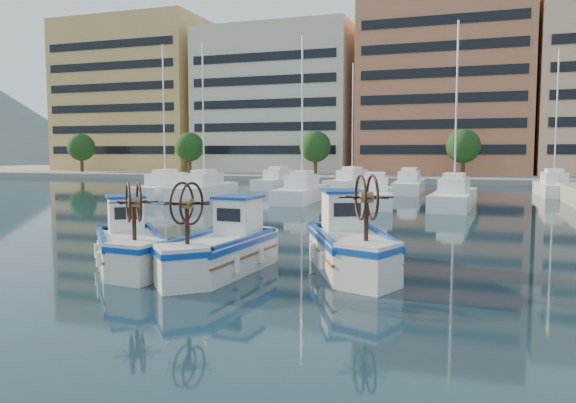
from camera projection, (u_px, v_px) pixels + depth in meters
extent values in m
plane|color=#17303C|center=(267.00, 268.00, 16.70)|extent=(300.00, 300.00, 0.00)
cube|color=gray|center=(436.00, 175.00, 79.82)|extent=(180.00, 40.00, 0.60)
cube|color=#E3AD61|center=(137.00, 97.00, 92.36)|extent=(24.00, 14.00, 24.00)
cube|color=black|center=(110.00, 92.00, 85.76)|extent=(22.08, 0.12, 21.60)
cube|color=beige|center=(279.00, 101.00, 84.42)|extent=(23.00, 14.00, 21.00)
cube|color=black|center=(262.00, 97.00, 77.82)|extent=(21.16, 0.12, 18.90)
cube|color=#C9734E|center=(444.00, 81.00, 76.49)|extent=(22.00, 14.00, 25.00)
cube|color=black|center=(441.00, 75.00, 69.90)|extent=(20.24, 0.12, 22.50)
cylinder|color=#3F2B19|center=(82.00, 166.00, 83.13)|extent=(0.50, 0.50, 3.00)
sphere|color=#204C1B|center=(81.00, 147.00, 82.90)|extent=(4.00, 4.00, 4.00)
cylinder|color=#3F2B19|center=(190.00, 167.00, 77.32)|extent=(0.50, 0.50, 3.00)
sphere|color=#204C1B|center=(189.00, 147.00, 77.09)|extent=(4.00, 4.00, 4.00)
cylinder|color=#3F2B19|center=(315.00, 168.00, 71.51)|extent=(0.50, 0.50, 3.00)
sphere|color=#204C1B|center=(315.00, 146.00, 71.27)|extent=(4.00, 4.00, 4.00)
cylinder|color=#3F2B19|center=(463.00, 169.00, 65.70)|extent=(0.50, 0.50, 3.00)
sphere|color=#204C1B|center=(463.00, 146.00, 65.46)|extent=(4.00, 4.00, 4.00)
cube|color=white|center=(165.00, 191.00, 42.98)|extent=(3.15, 8.51, 1.00)
cylinder|color=silver|center=(164.00, 119.00, 42.50)|extent=(0.12, 0.12, 11.00)
cube|color=white|center=(204.00, 191.00, 42.43)|extent=(2.89, 9.21, 1.00)
cylinder|color=silver|center=(203.00, 118.00, 41.95)|extent=(0.12, 0.12, 11.00)
cube|color=white|center=(302.00, 194.00, 39.66)|extent=(2.73, 8.96, 1.00)
cylinder|color=silver|center=(302.00, 116.00, 39.18)|extent=(0.12, 0.12, 11.00)
cube|color=white|center=(375.00, 198.00, 36.57)|extent=(3.50, 9.04, 1.00)
cube|color=white|center=(454.00, 199.00, 35.25)|extent=(2.65, 9.42, 1.00)
cylinder|color=silver|center=(456.00, 111.00, 34.77)|extent=(0.12, 0.12, 11.00)
cube|color=white|center=(278.00, 184.00, 53.13)|extent=(2.65, 7.76, 1.00)
cube|color=white|center=(352.00, 184.00, 51.80)|extent=(3.51, 8.77, 1.00)
cylinder|color=silver|center=(353.00, 124.00, 51.32)|extent=(0.12, 0.12, 11.00)
cube|color=white|center=(409.00, 187.00, 47.95)|extent=(2.57, 9.25, 1.00)
cube|color=white|center=(553.00, 189.00, 44.67)|extent=(2.43, 8.16, 1.00)
cylinder|color=silver|center=(556.00, 120.00, 44.19)|extent=(0.12, 0.12, 11.00)
cube|color=silver|center=(130.00, 251.00, 16.75)|extent=(3.79, 4.08, 0.98)
cube|color=#0C3A9C|center=(129.00, 239.00, 16.72)|extent=(3.90, 4.21, 0.15)
cube|color=blue|center=(129.00, 241.00, 16.73)|extent=(3.25, 3.55, 0.06)
cube|color=white|center=(126.00, 214.00, 17.71)|extent=(1.56, 1.59, 1.03)
cube|color=#0C3A9C|center=(125.00, 196.00, 17.66)|extent=(1.76, 1.78, 0.07)
cylinder|color=#331E14|center=(134.00, 224.00, 15.10)|extent=(0.11, 0.11, 1.08)
cylinder|color=brown|center=(134.00, 202.00, 15.05)|extent=(0.40, 0.39, 0.26)
torus|color=#331E14|center=(128.00, 202.00, 15.00)|extent=(0.75, 0.88, 1.09)
torus|color=#331E14|center=(139.00, 202.00, 15.10)|extent=(0.75, 0.88, 1.09)
cube|color=silver|center=(220.00, 256.00, 15.97)|extent=(1.94, 4.08, 1.00)
cube|color=#0C3A9C|center=(220.00, 243.00, 15.94)|extent=(2.00, 4.21, 0.15)
cube|color=blue|center=(220.00, 245.00, 15.94)|extent=(1.54, 3.66, 0.06)
cube|color=white|center=(239.00, 216.00, 16.93)|extent=(1.12, 1.29, 1.05)
cube|color=#0C3A9C|center=(238.00, 197.00, 16.88)|extent=(1.27, 1.44, 0.08)
cylinder|color=#331E14|center=(187.00, 226.00, 14.30)|extent=(0.11, 0.11, 1.10)
cylinder|color=brown|center=(187.00, 203.00, 14.25)|extent=(0.32, 0.28, 0.27)
torus|color=#331E14|center=(182.00, 203.00, 14.30)|extent=(0.13, 1.11, 1.11)
torus|color=#331E14|center=(192.00, 204.00, 14.20)|extent=(0.13, 1.11, 1.11)
cube|color=silver|center=(351.00, 253.00, 16.26)|extent=(3.44, 4.65, 1.07)
cube|color=#0C3A9C|center=(351.00, 239.00, 16.22)|extent=(3.54, 4.79, 0.16)
cube|color=blue|center=(351.00, 241.00, 16.23)|extent=(2.90, 4.09, 0.06)
cube|color=white|center=(343.00, 211.00, 17.38)|extent=(1.57, 1.67, 1.12)
cube|color=#0C3A9C|center=(343.00, 191.00, 17.32)|extent=(1.77, 1.87, 0.08)
cylinder|color=#331E14|center=(366.00, 222.00, 14.35)|extent=(0.12, 0.12, 1.18)
cylinder|color=brown|center=(366.00, 197.00, 14.29)|extent=(0.41, 0.39, 0.28)
torus|color=#331E14|center=(361.00, 197.00, 14.28)|extent=(0.56, 1.11, 1.19)
torus|color=#331E14|center=(372.00, 197.00, 14.31)|extent=(0.56, 1.11, 1.19)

